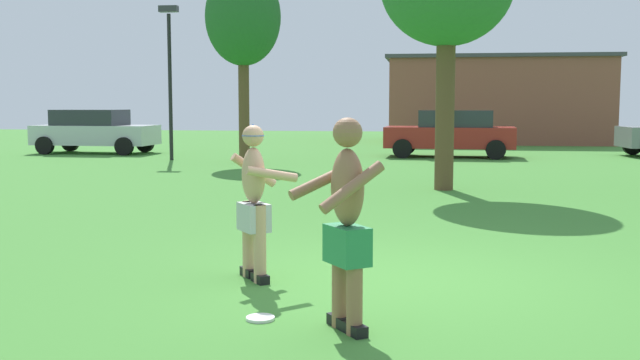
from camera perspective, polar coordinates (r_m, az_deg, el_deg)
ground_plane at (r=7.83m, az=5.54°, el=-7.67°), size 80.00×80.00×0.00m
player_with_cap at (r=7.71m, az=-5.06°, el=-1.21°), size 0.77×0.77×1.62m
player_in_green at (r=5.94m, az=2.04°, el=-2.98°), size 0.81×0.80×1.72m
frisbee at (r=6.45m, az=-4.59°, el=-10.51°), size 0.25×0.25×0.03m
car_silver_mid_lot at (r=28.23m, az=-16.91°, el=3.64°), size 4.36×2.15×1.58m
car_red_far_end at (r=25.54m, az=10.01°, el=3.59°), size 4.39×2.21×1.58m
lamp_post at (r=24.33m, az=-11.44°, el=8.70°), size 0.60×0.24×4.87m
outbuilding_behind_lot at (r=35.71m, az=13.30°, el=6.01°), size 9.97×6.21×3.92m
tree_left_field at (r=23.10m, az=-5.92°, el=12.18°), size 2.29×2.29×5.89m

